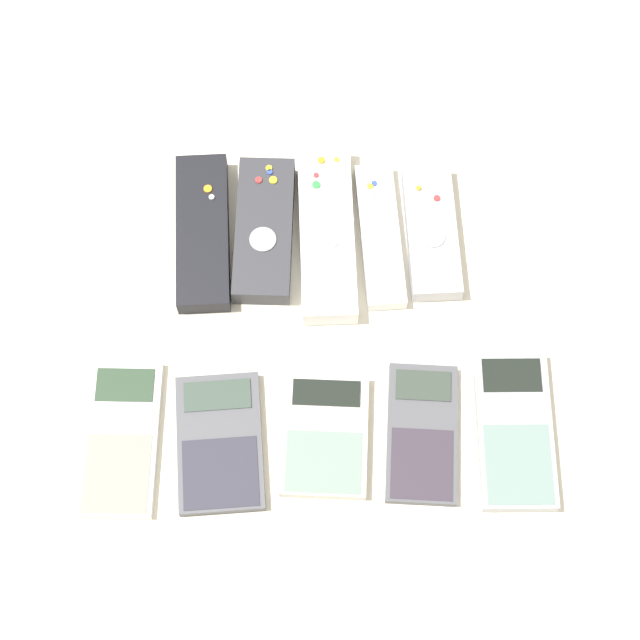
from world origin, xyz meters
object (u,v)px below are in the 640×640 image
remote_4 (434,232)px  calculator_2 (328,436)px  calculator_0 (124,438)px  remote_0 (206,232)px  calculator_4 (517,430)px  calculator_3 (425,433)px  remote_1 (267,230)px  remote_2 (330,232)px  calculator_1 (223,443)px  remote_3 (383,236)px

remote_4 → calculator_2: bearing=-119.8°
calculator_0 → remote_0: bearing=73.1°
remote_0 → calculator_0: size_ratio=1.11×
calculator_2 → calculator_4: size_ratio=0.80×
remote_4 → calculator_3: bearing=-97.3°
remote_1 → calculator_2: size_ratio=1.28×
calculator_0 → calculator_2: (0.20, 0.00, 0.00)m
remote_0 → remote_2: 0.13m
remote_2 → calculator_1: size_ratio=1.40×
remote_1 → remote_4: bearing=1.4°
calculator_0 → calculator_4: (0.39, 0.00, 0.00)m
calculator_2 → calculator_3: bearing=4.0°
remote_1 → remote_3: remote_1 is taller
remote_0 → remote_2: bearing=-3.3°
remote_3 → calculator_0: remote_3 is taller
remote_4 → calculator_3: 0.22m
calculator_1 → calculator_2: calculator_2 is taller
calculator_1 → remote_0: bearing=92.2°
calculator_3 → calculator_4: size_ratio=0.91×
remote_4 → calculator_1: (-0.22, -0.23, -0.00)m
remote_4 → calculator_4: (0.07, -0.22, -0.00)m
remote_2 → calculator_0: size_ratio=1.26×
calculator_4 → remote_1: bearing=138.6°
remote_3 → calculator_4: bearing=-63.4°
remote_2 → remote_3: bearing=-3.2°
remote_2 → remote_4: bearing=-0.9°
remote_0 → calculator_2: bearing=-62.7°
remote_4 → calculator_1: size_ratio=1.07×
remote_3 → calculator_0: (-0.26, -0.22, -0.00)m
remote_3 → calculator_3: 0.22m
remote_0 → calculator_1: remote_0 is taller
calculator_1 → calculator_4: calculator_4 is taller
calculator_0 → calculator_4: calculator_4 is taller
remote_1 → remote_0: bearing=-176.6°
remote_1 → calculator_3: remote_1 is taller
remote_1 → calculator_3: size_ratio=1.12×
remote_2 → remote_1: bearing=175.5°
remote_0 → calculator_4: (0.31, -0.22, -0.00)m
remote_3 → calculator_1: bearing=-130.0°
calculator_1 → calculator_3: same height
remote_0 → calculator_1: 0.23m
remote_2 → calculator_2: remote_2 is taller
remote_4 → calculator_4: size_ratio=0.97×
remote_0 → calculator_0: 0.23m
calculator_2 → calculator_4: calculator_4 is taller
calculator_1 → remote_3: bearing=50.1°
remote_1 → calculator_4: remote_1 is taller
calculator_1 → calculator_3: 0.20m
remote_3 → calculator_0: size_ratio=1.05×
remote_0 → remote_4: 0.24m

